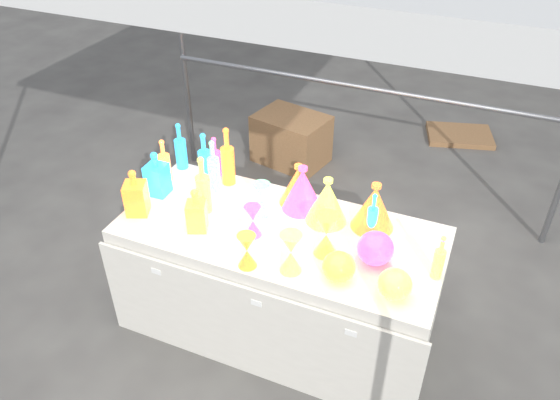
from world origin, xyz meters
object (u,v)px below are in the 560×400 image
at_px(decanter_0, 196,210).
at_px(bottle_0, 164,160).
at_px(cardboard_box_closed, 291,139).
at_px(lampshade_0, 298,184).
at_px(display_table, 279,280).
at_px(globe_0, 339,268).
at_px(hourglass_0, 247,251).

bearing_deg(decanter_0, bottle_0, 118.39).
xyz_separation_m(cardboard_box_closed, lampshade_0, (0.67, -1.57, 0.65)).
distance_m(display_table, cardboard_box_closed, 1.98).
height_order(display_table, decanter_0, decanter_0).
relative_size(bottle_0, globe_0, 1.71).
relative_size(bottle_0, hourglass_0, 1.47).
bearing_deg(bottle_0, globe_0, -18.57).
xyz_separation_m(cardboard_box_closed, decanter_0, (0.25, -2.02, 0.66)).
bearing_deg(bottle_0, lampshade_0, 6.61).
distance_m(display_table, bottle_0, 1.01).
bearing_deg(display_table, decanter_0, -159.10).
relative_size(hourglass_0, globe_0, 1.17).
bearing_deg(display_table, cardboard_box_closed, 109.95).
xyz_separation_m(hourglass_0, lampshade_0, (0.03, 0.61, 0.03)).
bearing_deg(bottle_0, decanter_0, -39.38).
relative_size(display_table, globe_0, 11.02).
relative_size(hourglass_0, lampshade_0, 0.76).
height_order(globe_0, lampshade_0, lampshade_0).
height_order(display_table, bottle_0, bottle_0).
relative_size(bottle_0, lampshade_0, 1.11).
relative_size(bottle_0, decanter_0, 1.09).
distance_m(display_table, decanter_0, 0.68).
distance_m(display_table, globe_0, 0.65).
bearing_deg(lampshade_0, cardboard_box_closed, 109.84).
relative_size(decanter_0, hourglass_0, 1.34).
bearing_deg(lampshade_0, bottle_0, -176.64).
xyz_separation_m(bottle_0, decanter_0, (0.43, -0.35, -0.01)).
bearing_deg(display_table, lampshade_0, 91.10).
height_order(cardboard_box_closed, decanter_0, decanter_0).
height_order(cardboard_box_closed, bottle_0, bottle_0).
relative_size(decanter_0, lampshade_0, 1.01).
bearing_deg(cardboard_box_closed, decanter_0, -70.43).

